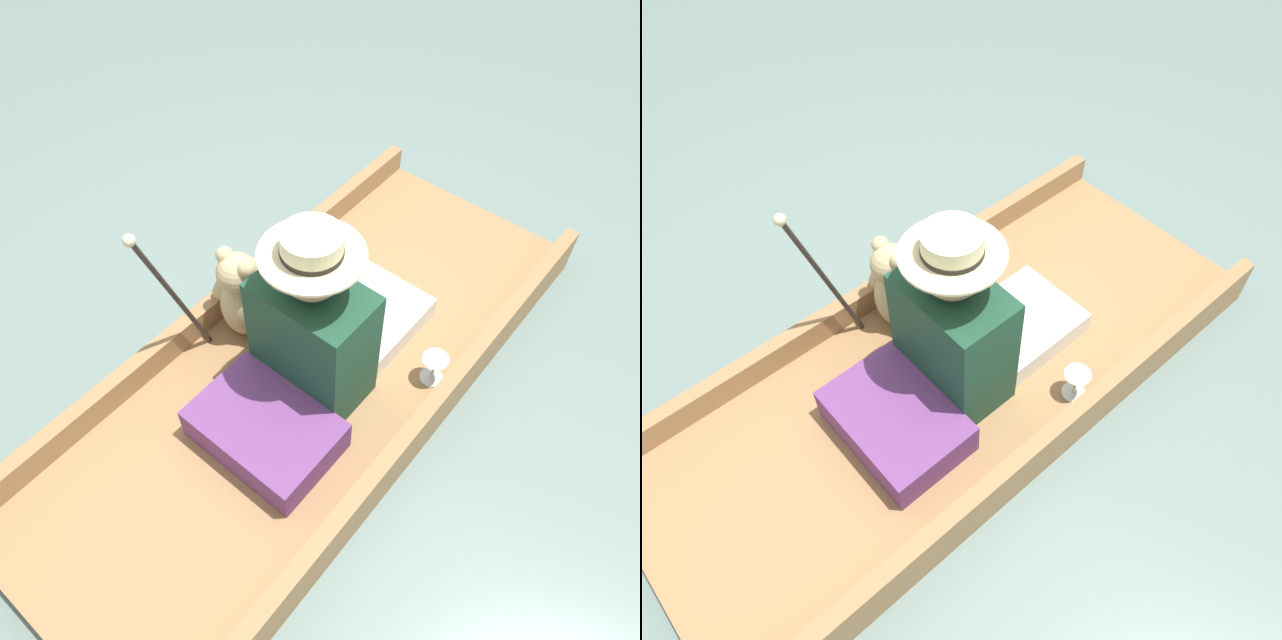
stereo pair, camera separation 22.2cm
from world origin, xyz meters
TOP-DOWN VIEW (x-y plane):
  - ground_plane at (0.00, 0.00)m, footprint 16.00×16.00m
  - punt_boat at (0.00, 0.00)m, footprint 1.05×2.57m
  - seat_cushion at (0.07, -0.35)m, footprint 0.51×0.36m
  - seated_person at (0.05, 0.03)m, footprint 0.41×0.76m
  - teddy_bear at (-0.35, -0.02)m, footprint 0.31×0.18m
  - wine_glass at (0.40, 0.27)m, footprint 0.10×0.10m
  - walking_cane at (-0.42, -0.29)m, footprint 0.04×0.24m

SIDE VIEW (x-z plane):
  - ground_plane at x=0.00m, z-range 0.00..0.00m
  - punt_boat at x=0.00m, z-range -0.05..0.18m
  - seat_cushion at x=0.07m, z-range 0.11..0.26m
  - wine_glass at x=0.40m, z-range 0.14..0.27m
  - teddy_bear at x=-0.35m, z-range 0.09..0.54m
  - seated_person at x=0.05m, z-range 0.00..0.80m
  - walking_cane at x=-0.42m, z-range 0.18..0.94m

